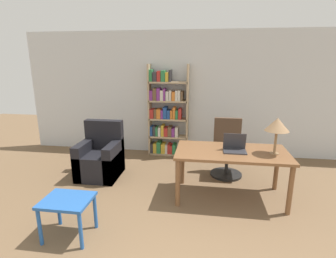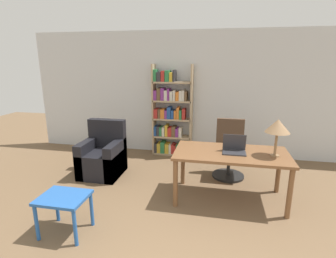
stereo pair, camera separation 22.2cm
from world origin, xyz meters
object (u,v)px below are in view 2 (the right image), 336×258
(table_lamp, at_px, (278,127))
(laptop, at_px, (234,149))
(side_table_blue, at_px, (64,203))
(bookshelf, at_px, (170,114))
(office_chair, at_px, (229,151))
(armchair, at_px, (103,157))
(desk, at_px, (231,158))

(table_lamp, bearing_deg, laptop, 176.02)
(side_table_blue, bearing_deg, bookshelf, 76.75)
(office_chair, distance_m, armchair, 2.34)
(side_table_blue, xyz_separation_m, armchair, (-0.30, 1.71, -0.08))
(armchair, bearing_deg, side_table_blue, -80.09)
(laptop, bearing_deg, side_table_blue, -148.53)
(desk, distance_m, armchair, 2.36)
(table_lamp, height_order, armchair, table_lamp)
(desk, xyz_separation_m, armchair, (-2.29, 0.47, -0.34))
(armchair, bearing_deg, laptop, -11.45)
(office_chair, bearing_deg, side_table_blue, -133.25)
(table_lamp, height_order, bookshelf, bookshelf)
(laptop, bearing_deg, office_chair, 91.94)
(laptop, height_order, office_chair, office_chair)
(laptop, distance_m, table_lamp, 0.67)
(laptop, distance_m, office_chair, 0.95)
(table_lamp, xyz_separation_m, armchair, (-2.89, 0.51, -0.86))
(office_chair, height_order, bookshelf, bookshelf)
(laptop, xyz_separation_m, side_table_blue, (-2.03, -1.24, -0.41))
(desk, xyz_separation_m, office_chair, (0.01, 0.88, -0.20))
(desk, distance_m, bookshelf, 2.22)
(office_chair, bearing_deg, armchair, -169.85)
(desk, height_order, laptop, laptop)
(desk, distance_m, office_chair, 0.91)
(table_lamp, bearing_deg, office_chair, 122.60)
(table_lamp, distance_m, side_table_blue, 2.96)
(laptop, bearing_deg, desk, -178.10)
(desk, relative_size, armchair, 1.67)
(desk, relative_size, bookshelf, 0.83)
(office_chair, height_order, side_table_blue, office_chair)
(side_table_blue, distance_m, bookshelf, 3.16)
(desk, relative_size, laptop, 4.98)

